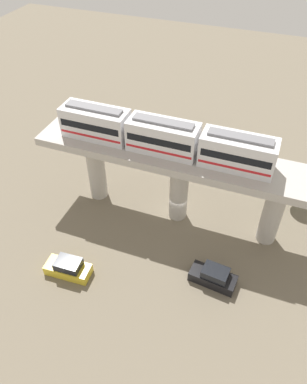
{
  "coord_description": "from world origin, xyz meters",
  "views": [
    {
      "loc": [
        27.23,
        7.42,
        28.95
      ],
      "look_at": [
        2.5,
        -1.83,
        4.88
      ],
      "focal_mm": 34.74,
      "sensor_mm": 36.0,
      "label": 1
    }
  ],
  "objects": [
    {
      "name": "ground_plane",
      "position": [
        0.0,
        0.0,
        0.0
      ],
      "size": [
        120.0,
        120.0,
        0.0
      ],
      "primitive_type": "plane",
      "color": "#706654"
    },
    {
      "name": "viaduct",
      "position": [
        0.0,
        0.0,
        6.11
      ],
      "size": [
        5.2,
        28.85,
        8.13
      ],
      "color": "#B7B2AA",
      "rests_on": "ground"
    },
    {
      "name": "train",
      "position": [
        0.0,
        -1.83,
        9.66
      ],
      "size": [
        2.64,
        20.5,
        3.24
      ],
      "color": "silver",
      "rests_on": "viaduct"
    },
    {
      "name": "parked_car_black",
      "position": [
        6.98,
        5.63,
        0.74
      ],
      "size": [
        2.22,
        4.36,
        1.76
      ],
      "rotation": [
        0.0,
        0.0,
        -0.1
      ],
      "color": "black",
      "rests_on": "ground"
    },
    {
      "name": "parked_car_yellow",
      "position": [
        10.74,
        -7.14,
        0.74
      ],
      "size": [
        2.04,
        4.3,
        1.76
      ],
      "rotation": [
        0.0,
        0.0,
        0.06
      ],
      "color": "yellow",
      "rests_on": "ground"
    },
    {
      "name": "tree_near_viaduct",
      "position": [
        -6.47,
        11.44,
        3.32
      ],
      "size": [
        2.62,
        2.62,
        4.67
      ],
      "color": "brown",
      "rests_on": "ground"
    }
  ]
}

